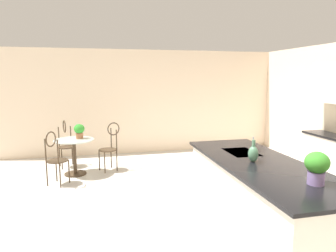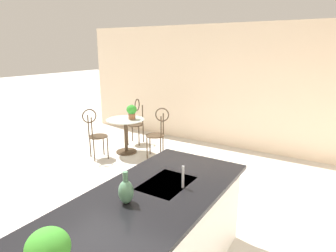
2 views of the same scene
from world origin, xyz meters
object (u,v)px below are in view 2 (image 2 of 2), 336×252
Objects in this scene: chair_toward_desk at (136,119)px; chair_near_window at (95,131)px; vase_on_counter at (126,191)px; chair_by_island at (158,130)px; bistro_table at (126,133)px; potted_plant_on_table at (132,111)px.

chair_near_window is at bearing -3.27° from chair_toward_desk.
chair_by_island is at bearing -150.67° from vase_on_counter.
chair_by_island reaches higher than bistro_table.
vase_on_counter is at bearing 36.85° from chair_toward_desk.
chair_toward_desk is at bearing -143.15° from vase_on_counter.
chair_toward_desk is 4.45m from vase_on_counter.
bistro_table is 3.82m from vase_on_counter.
chair_near_window is 1.00× the size of chair_toward_desk.
chair_by_island is at bearing 94.92° from potted_plant_on_table.
chair_toward_desk is (-1.24, 0.07, 0.00)m from chair_near_window.
chair_near_window is at bearing -130.13° from vase_on_counter.
chair_near_window is 0.86m from potted_plant_on_table.
potted_plant_on_table is 3.77m from vase_on_counter.
potted_plant_on_table is (0.05, -0.62, 0.34)m from chair_by_island.
vase_on_counter is (3.03, 1.70, 0.46)m from chair_by_island.
chair_toward_desk is at bearing 176.73° from chair_near_window.
potted_plant_on_table is (-0.09, 0.11, 0.47)m from bistro_table.
chair_near_window is (0.59, -0.29, 0.13)m from bistro_table.
bistro_table is at bearing 18.96° from chair_toward_desk.
chair_toward_desk reaches higher than bistro_table.
bistro_table is at bearing -52.53° from potted_plant_on_table.
potted_plant_on_table is at bearing -85.08° from chair_by_island.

